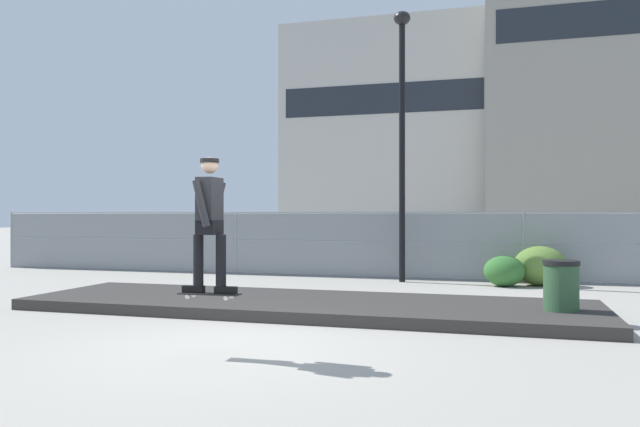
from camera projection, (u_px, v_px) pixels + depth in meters
name	position (u px, v px, depth m)	size (l,w,h in m)	color
ground_plane	(225.00, 350.00, 8.12)	(120.00, 120.00, 0.00)	#9E998E
gravel_berm	(304.00, 305.00, 11.44)	(10.55, 2.98, 0.20)	#33302D
skateboard	(210.00, 294.00, 7.76)	(0.81, 0.23, 0.07)	black
skater	(210.00, 216.00, 7.76)	(0.72, 0.59, 1.72)	black
chain_fence	(370.00, 245.00, 17.23)	(24.60, 0.06, 1.85)	gray
street_lamp	(402.00, 115.00, 16.26)	(0.44, 0.44, 7.16)	black
parked_car_near	(236.00, 241.00, 21.81)	(4.47, 2.08, 1.66)	#566B4C
parked_car_mid	(424.00, 243.00, 20.16)	(4.50, 2.15, 1.66)	navy
library_building	(394.00, 136.00, 57.98)	(18.11, 14.26, 18.39)	#B2AFA8
office_block	(613.00, 76.00, 47.75)	(19.02, 10.68, 25.04)	gray
shrub_left	(504.00, 271.00, 15.21)	(1.00, 0.81, 0.77)	#336B2D
shrub_center	(540.00, 266.00, 15.38)	(1.28, 1.05, 0.99)	#567A33
trash_bin	(561.00, 291.00, 10.12)	(0.59, 0.59, 1.03)	#2D5133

